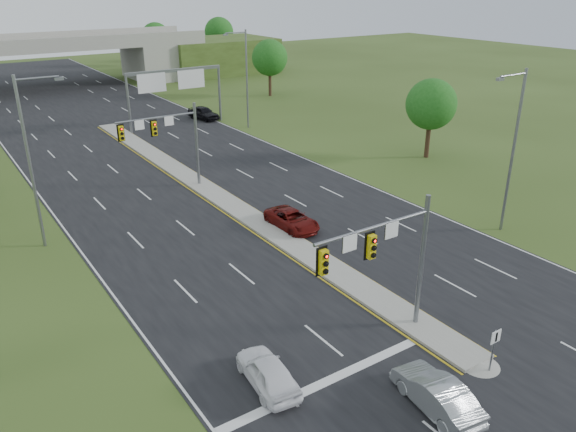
# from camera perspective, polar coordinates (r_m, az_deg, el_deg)

# --- Properties ---
(ground) EXTENTS (240.00, 240.00, 0.00)m
(ground) POSITION_cam_1_polar(r_m,az_deg,el_deg) (29.62, 12.78, -10.68)
(ground) COLOR #354819
(ground) RESTS_ON ground
(road) EXTENTS (24.00, 160.00, 0.02)m
(road) POSITION_cam_1_polar(r_m,az_deg,el_deg) (56.96, -13.36, 5.91)
(road) COLOR black
(road) RESTS_ON ground
(median) EXTENTS (2.00, 54.00, 0.16)m
(median) POSITION_cam_1_polar(r_m,az_deg,el_deg) (46.41, -7.93, 2.54)
(median) COLOR gray
(median) RESTS_ON road
(median_nose) EXTENTS (2.00, 2.00, 0.16)m
(median_nose) POSITION_cam_1_polar(r_m,az_deg,el_deg) (27.56, 18.92, -14.05)
(median_nose) COLOR gray
(median_nose) RESTS_ON road
(lane_markings) EXTENTS (23.72, 160.00, 0.01)m
(lane_markings) POSITION_cam_1_polar(r_m,az_deg,el_deg) (51.32, -11.49, 4.22)
(lane_markings) COLOR gold
(lane_markings) RESTS_ON road
(signal_mast_near) EXTENTS (6.62, 0.60, 7.00)m
(signal_mast_near) POSITION_cam_1_polar(r_m,az_deg,el_deg) (25.79, 10.30, -3.67)
(signal_mast_near) COLOR slate
(signal_mast_near) RESTS_ON ground
(signal_mast_far) EXTENTS (6.62, 0.60, 7.00)m
(signal_mast_far) POSITION_cam_1_polar(r_m,az_deg,el_deg) (45.85, -11.88, 8.08)
(signal_mast_far) COLOR slate
(signal_mast_far) RESTS_ON ground
(keep_right_sign) EXTENTS (0.60, 0.13, 2.20)m
(keep_right_sign) POSITION_cam_1_polar(r_m,az_deg,el_deg) (26.52, 20.22, -12.09)
(keep_right_sign) COLOR slate
(keep_right_sign) RESTS_ON ground
(sign_gantry) EXTENTS (11.58, 0.44, 6.67)m
(sign_gantry) POSITION_cam_1_polar(r_m,az_deg,el_deg) (67.19, -11.53, 13.20)
(sign_gantry) COLOR slate
(sign_gantry) RESTS_ON ground
(overpass) EXTENTS (80.00, 14.00, 8.10)m
(overpass) POSITION_cam_1_polar(r_m,az_deg,el_deg) (98.92, -23.43, 13.86)
(overpass) COLOR gray
(overpass) RESTS_ON ground
(lightpole_l_mid) EXTENTS (2.85, 0.25, 11.00)m
(lightpole_l_mid) POSITION_cam_1_polar(r_m,az_deg,el_deg) (38.06, -24.58, 5.60)
(lightpole_l_mid) COLOR slate
(lightpole_l_mid) RESTS_ON ground
(lightpole_r_near) EXTENTS (2.85, 0.25, 11.00)m
(lightpole_r_near) POSITION_cam_1_polar(r_m,az_deg,el_deg) (39.75, 21.83, 6.71)
(lightpole_r_near) COLOR slate
(lightpole_r_near) RESTS_ON ground
(lightpole_r_far) EXTENTS (2.85, 0.25, 11.00)m
(lightpole_r_far) POSITION_cam_1_polar(r_m,az_deg,el_deg) (65.56, -4.37, 14.11)
(lightpole_r_far) COLOR slate
(lightpole_r_far) RESTS_ON ground
(tree_r_near) EXTENTS (4.80, 4.80, 7.60)m
(tree_r_near) POSITION_cam_1_polar(r_m,az_deg,el_deg) (55.66, 14.34, 10.93)
(tree_r_near) COLOR #382316
(tree_r_near) RESTS_ON ground
(tree_r_mid) EXTENTS (5.20, 5.20, 8.12)m
(tree_r_mid) POSITION_cam_1_polar(r_m,az_deg,el_deg) (84.85, -1.87, 15.77)
(tree_r_mid) COLOR #382316
(tree_r_mid) RESTS_ON ground
(tree_back_c) EXTENTS (5.60, 5.60, 8.32)m
(tree_back_c) POSITION_cam_1_polar(r_m,az_deg,el_deg) (118.78, -13.30, 17.27)
(tree_back_c) COLOR #382316
(tree_back_c) RESTS_ON ground
(tree_back_d) EXTENTS (6.00, 6.00, 8.85)m
(tree_back_d) POSITION_cam_1_polar(r_m,az_deg,el_deg) (124.47, -7.02, 18.07)
(tree_back_d) COLOR #382316
(tree_back_d) RESTS_ON ground
(car_white) EXTENTS (2.05, 4.15, 1.36)m
(car_white) POSITION_cam_1_polar(r_m,az_deg,el_deg) (24.80, -2.08, -15.52)
(car_white) COLOR white
(car_white) RESTS_ON road
(car_silver) EXTENTS (2.09, 4.50, 1.43)m
(car_silver) POSITION_cam_1_polar(r_m,az_deg,el_deg) (24.40, 14.84, -17.07)
(car_silver) COLOR #A0A5A8
(car_silver) RESTS_ON road
(car_far_a) EXTENTS (2.23, 4.66, 1.28)m
(car_far_a) POSITION_cam_1_polar(r_m,az_deg,el_deg) (39.05, 0.40, -0.36)
(car_far_a) COLOR #560B08
(car_far_a) RESTS_ON road
(car_far_c) EXTENTS (2.75, 4.94, 1.59)m
(car_far_c) POSITION_cam_1_polar(r_m,az_deg,el_deg) (71.34, -8.59, 10.33)
(car_far_c) COLOR black
(car_far_c) RESTS_ON road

